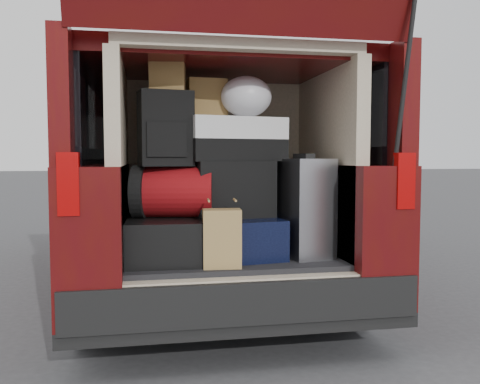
# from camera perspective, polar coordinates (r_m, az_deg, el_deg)

# --- Properties ---
(ground) EXTENTS (80.00, 80.00, 0.00)m
(ground) POSITION_cam_1_polar(r_m,az_deg,el_deg) (3.10, -0.52, -17.75)
(ground) COLOR #3A3A3D
(ground) RESTS_ON ground
(minivan) EXTENTS (1.90, 5.35, 2.77)m
(minivan) POSITION_cam_1_polar(r_m,az_deg,el_deg) (4.73, -4.44, 1.09)
(minivan) COLOR black
(minivan) RESTS_ON ground
(load_floor) EXTENTS (1.24, 1.05, 0.55)m
(load_floor) POSITION_cam_1_polar(r_m,az_deg,el_deg) (3.27, -1.38, -11.50)
(load_floor) COLOR black
(load_floor) RESTS_ON ground
(black_hardshell) EXTENTS (0.46, 0.63, 0.24)m
(black_hardshell) POSITION_cam_1_polar(r_m,az_deg,el_deg) (3.01, -8.29, -5.17)
(black_hardshell) COLOR black
(black_hardshell) RESTS_ON load_floor
(navy_hardshell) EXTENTS (0.51, 0.60, 0.24)m
(navy_hardshell) POSITION_cam_1_polar(r_m,az_deg,el_deg) (3.07, -0.24, -5.03)
(navy_hardshell) COLOR black
(navy_hardshell) RESTS_ON load_floor
(silver_roller) EXTENTS (0.30, 0.42, 0.59)m
(silver_roller) POSITION_cam_1_polar(r_m,az_deg,el_deg) (3.09, 7.13, -1.71)
(silver_roller) COLOR silver
(silver_roller) RESTS_ON load_floor
(kraft_bag) EXTENTS (0.21, 0.15, 0.32)m
(kraft_bag) POSITION_cam_1_polar(r_m,az_deg,el_deg) (2.76, -2.05, -5.22)
(kraft_bag) COLOR #AC8A4E
(kraft_bag) RESTS_ON load_floor
(red_duffel) EXTENTS (0.51, 0.38, 0.30)m
(red_duffel) POSITION_cam_1_polar(r_m,az_deg,el_deg) (3.00, -7.48, 0.05)
(red_duffel) COLOR maroon
(red_duffel) RESTS_ON black_hardshell
(black_soft_case) EXTENTS (0.50, 0.34, 0.34)m
(black_soft_case) POSITION_cam_1_polar(r_m,az_deg,el_deg) (3.07, -0.85, 0.34)
(black_soft_case) COLOR black
(black_soft_case) RESTS_ON navy_hardshell
(backpack) EXTENTS (0.33, 0.23, 0.43)m
(backpack) POSITION_cam_1_polar(r_m,az_deg,el_deg) (2.97, -8.35, 7.03)
(backpack) COLOR black
(backpack) RESTS_ON red_duffel
(twotone_duffel) EXTENTS (0.63, 0.41, 0.26)m
(twotone_duffel) POSITION_cam_1_polar(r_m,az_deg,el_deg) (3.10, -0.62, 5.91)
(twotone_duffel) COLOR white
(twotone_duffel) RESTS_ON black_soft_case
(grocery_sack_lower) EXTENTS (0.22, 0.19, 0.18)m
(grocery_sack_lower) POSITION_cam_1_polar(r_m,az_deg,el_deg) (3.03, -8.13, 12.77)
(grocery_sack_lower) COLOR olive
(grocery_sack_lower) RESTS_ON backpack
(grocery_sack_upper) EXTENTS (0.25, 0.21, 0.23)m
(grocery_sack_upper) POSITION_cam_1_polar(r_m,az_deg,el_deg) (3.16, -3.86, 10.36)
(grocery_sack_upper) COLOR olive
(grocery_sack_upper) RESTS_ON twotone_duffel
(plastic_bag_center) EXTENTS (0.32, 0.30, 0.24)m
(plastic_bag_center) POSITION_cam_1_polar(r_m,az_deg,el_deg) (3.09, 0.70, 10.64)
(plastic_bag_center) COLOR silver
(plastic_bag_center) RESTS_ON twotone_duffel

